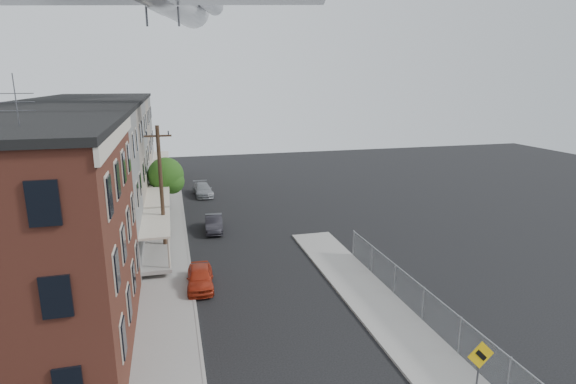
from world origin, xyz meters
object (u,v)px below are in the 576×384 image
(warning_sign, at_px, (479,364))
(utility_pole, at_px, (161,189))
(car_far, at_px, (203,190))
(car_mid, at_px, (214,223))
(street_tree, at_px, (167,177))
(car_near, at_px, (200,277))

(warning_sign, height_order, utility_pole, utility_pole)
(car_far, bearing_deg, car_mid, -93.42)
(car_mid, bearing_deg, street_tree, 124.46)
(utility_pole, height_order, car_near, utility_pole)
(utility_pole, xyz_separation_m, car_far, (3.80, 15.88, -4.03))
(car_mid, bearing_deg, utility_pole, -129.64)
(street_tree, bearing_deg, car_near, -84.08)
(street_tree, height_order, car_mid, street_tree)
(utility_pole, height_order, street_tree, utility_pole)
(warning_sign, bearing_deg, car_near, 125.65)
(car_far, bearing_deg, car_near, -98.08)
(street_tree, distance_m, car_near, 16.45)
(warning_sign, bearing_deg, utility_pole, 120.48)
(utility_pole, distance_m, car_near, 7.66)
(warning_sign, height_order, car_far, warning_sign)
(car_near, xyz_separation_m, car_far, (1.80, 22.08, -0.00))
(warning_sign, relative_size, car_far, 0.63)
(utility_pole, distance_m, car_mid, 6.80)
(utility_pole, distance_m, car_far, 16.82)
(utility_pole, bearing_deg, car_near, -72.12)
(warning_sign, xyz_separation_m, car_mid, (-7.40, 22.97, -1.25))
(car_near, distance_m, car_far, 22.15)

